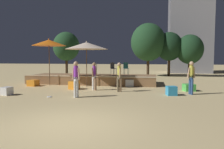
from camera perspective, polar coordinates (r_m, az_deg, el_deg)
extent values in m
plane|color=tan|center=(6.58, -11.73, -12.76)|extent=(120.00, 120.00, 0.00)
cube|color=olive|center=(16.70, -5.06, -1.22)|extent=(9.46, 3.10, 0.61)
cube|color=#CCB793|center=(15.23, -6.61, -0.46)|extent=(9.46, 0.12, 0.08)
cylinder|color=brown|center=(15.85, -16.04, 2.25)|extent=(0.05, 0.05, 2.77)
cone|color=orange|center=(15.88, -16.16, 7.99)|extent=(2.32, 2.32, 0.41)
sphere|color=orange|center=(15.90, -16.18, 8.87)|extent=(0.08, 0.08, 0.08)
cylinder|color=brown|center=(14.76, -6.65, 1.72)|extent=(0.05, 0.05, 2.50)
cone|color=beige|center=(14.76, -6.70, 7.48)|extent=(2.87, 2.87, 0.47)
sphere|color=beige|center=(14.78, -6.71, 8.53)|extent=(0.08, 0.08, 0.08)
cube|color=orange|center=(15.91, -19.90, -2.08)|extent=(0.68, 0.68, 0.42)
cube|color=#2D9EDB|center=(11.67, 15.25, -4.12)|extent=(0.58, 0.58, 0.47)
cube|color=orange|center=(13.60, -9.88, -2.78)|extent=(0.67, 0.67, 0.50)
cube|color=white|center=(14.75, 4.49, -2.21)|extent=(0.65, 0.65, 0.48)
cube|color=#4CC651|center=(13.48, 19.44, -3.22)|extent=(0.73, 0.73, 0.41)
cube|color=white|center=(12.58, -25.76, -3.91)|extent=(0.54, 0.54, 0.42)
cylinder|color=white|center=(10.85, -9.07, -3.73)|extent=(0.13, 0.13, 0.81)
cylinder|color=white|center=(10.72, -9.62, -3.84)|extent=(0.13, 0.13, 0.81)
cylinder|color=white|center=(10.73, -9.38, -1.21)|extent=(0.21, 0.21, 0.24)
cylinder|color=purple|center=(10.70, -9.40, 0.55)|extent=(0.21, 0.21, 0.62)
cylinder|color=tan|center=(10.81, -10.12, 0.22)|extent=(0.15, 0.12, 0.56)
cylinder|color=tan|center=(10.60, -8.66, 0.15)|extent=(0.15, 0.12, 0.56)
sphere|color=tan|center=(10.68, -9.43, 2.81)|extent=(0.22, 0.22, 0.22)
cylinder|color=#72664C|center=(12.39, 1.52, -2.78)|extent=(0.13, 0.13, 0.77)
cylinder|color=tan|center=(12.44, 2.24, -2.76)|extent=(0.13, 0.13, 0.77)
cylinder|color=#72664C|center=(12.37, 1.89, -0.64)|extent=(0.20, 0.20, 0.24)
cylinder|color=#D8D14C|center=(12.34, 1.89, 0.81)|extent=(0.20, 0.20, 0.59)
cylinder|color=tan|center=(12.19, 2.10, 0.43)|extent=(0.11, 0.11, 0.52)
cylinder|color=tan|center=(12.50, 1.69, 0.53)|extent=(0.14, 0.17, 0.53)
sphere|color=tan|center=(12.32, 1.89, 2.66)|extent=(0.21, 0.21, 0.21)
cylinder|color=white|center=(13.07, -4.94, -2.43)|extent=(0.13, 0.13, 0.77)
cylinder|color=#997051|center=(12.98, -4.36, -2.47)|extent=(0.13, 0.13, 0.77)
cylinder|color=white|center=(12.98, -4.66, -0.42)|extent=(0.20, 0.20, 0.24)
cylinder|color=purple|center=(12.95, -4.67, 0.96)|extent=(0.20, 0.20, 0.59)
cylinder|color=#997051|center=(12.83, -5.09, 0.60)|extent=(0.12, 0.15, 0.53)
cylinder|color=#997051|center=(13.09, -4.26, 0.69)|extent=(0.12, 0.16, 0.53)
sphere|color=#997051|center=(12.94, -4.68, 2.71)|extent=(0.21, 0.21, 0.21)
cylinder|color=#2D4C7F|center=(12.14, 20.18, -3.10)|extent=(0.13, 0.13, 0.81)
cylinder|color=#2D4C7F|center=(12.27, 19.69, -3.01)|extent=(0.13, 0.13, 0.81)
cylinder|color=#2D4C7F|center=(12.15, 19.99, -0.79)|extent=(0.21, 0.21, 0.24)
cylinder|color=#D8D14C|center=(12.13, 20.03, 0.76)|extent=(0.21, 0.21, 0.62)
cylinder|color=tan|center=(12.24, 20.65, 0.45)|extent=(0.14, 0.12, 0.55)
cylinder|color=tan|center=(12.03, 19.38, 0.42)|extent=(0.19, 0.15, 0.56)
sphere|color=tan|center=(12.11, 20.08, 2.74)|extent=(0.22, 0.22, 0.22)
cylinder|color=#1E4C47|center=(16.01, 3.34, 0.74)|extent=(0.02, 0.02, 0.45)
cylinder|color=#1E4C47|center=(16.08, 4.38, 0.75)|extent=(0.02, 0.02, 0.45)
cylinder|color=#1E4C47|center=(16.30, 3.10, 0.81)|extent=(0.02, 0.02, 0.45)
cylinder|color=#1E4C47|center=(16.37, 4.12, 0.82)|extent=(0.02, 0.02, 0.45)
cylinder|color=#1E4C47|center=(16.18, 3.74, 1.58)|extent=(0.40, 0.40, 0.02)
cube|color=#1E4C47|center=(16.33, 3.60, 2.40)|extent=(0.35, 0.15, 0.45)
cylinder|color=#47474C|center=(15.75, 0.40, 0.69)|extent=(0.02, 0.02, 0.45)
cylinder|color=#47474C|center=(15.93, 1.24, 0.73)|extent=(0.02, 0.02, 0.45)
cylinder|color=#47474C|center=(15.98, -0.28, 0.75)|extent=(0.02, 0.02, 0.45)
cylinder|color=#47474C|center=(16.17, 0.56, 0.79)|extent=(0.02, 0.02, 0.45)
cylinder|color=#47474C|center=(15.94, 0.48, 1.55)|extent=(0.40, 0.40, 0.02)
cube|color=#47474C|center=(16.07, 0.10, 2.37)|extent=(0.26, 0.29, 0.45)
cylinder|color=#2D3338|center=(17.30, -5.09, 1.01)|extent=(0.02, 0.02, 0.45)
cylinder|color=#2D3338|center=(17.00, -5.08, 0.95)|extent=(0.02, 0.02, 0.45)
cylinder|color=#2D3338|center=(17.31, -4.10, 1.01)|extent=(0.02, 0.02, 0.45)
cylinder|color=#2D3338|center=(17.01, -4.07, 0.95)|extent=(0.02, 0.02, 0.45)
cylinder|color=#2D3338|center=(17.14, -4.59, 1.73)|extent=(0.40, 0.40, 0.02)
cube|color=#2D3338|center=(17.14, -4.03, 2.49)|extent=(0.13, 0.35, 0.45)
cylinder|color=white|center=(11.20, -16.04, -5.61)|extent=(0.23, 0.23, 0.03)
cylinder|color=#3D2B1C|center=(23.80, 14.63, 1.87)|extent=(0.28, 0.28, 1.89)
ellipsoid|color=black|center=(23.81, 14.73, 7.10)|extent=(2.73, 2.73, 3.00)
cylinder|color=#3D2B1C|center=(23.42, 9.36, 1.97)|extent=(0.28, 0.28, 1.94)
ellipsoid|color=#1E4223|center=(23.46, 9.44, 8.32)|extent=(3.61, 3.61, 3.97)
cylinder|color=#3D2B1C|center=(24.08, 19.51, 1.40)|extent=(0.28, 0.28, 1.56)
ellipsoid|color=#19381E|center=(24.07, 19.64, 6.22)|extent=(2.77, 2.77, 3.05)
cylinder|color=#3D2B1C|center=(24.28, -11.77, 1.96)|extent=(0.28, 0.28, 1.89)
ellipsoid|color=#1E4223|center=(24.29, -11.85, 7.19)|extent=(2.83, 2.83, 3.12)
cube|color=gray|center=(30.97, 19.61, 13.61)|extent=(5.17, 4.26, 14.06)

